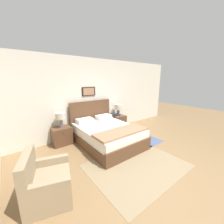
# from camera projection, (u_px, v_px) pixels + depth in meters

# --- Properties ---
(ground_plane) EXTENTS (16.00, 16.00, 0.00)m
(ground_plane) POSITION_uv_depth(u_px,v_px,m) (162.00, 172.00, 2.89)
(ground_plane) COLOR olive
(wall_back) EXTENTS (7.82, 0.09, 2.60)m
(wall_back) POSITION_uv_depth(u_px,v_px,m) (92.00, 97.00, 4.80)
(wall_back) COLOR silver
(wall_back) RESTS_ON ground_plane
(area_rug_main) EXTENTS (2.10, 1.62, 0.01)m
(area_rug_main) POSITION_uv_depth(u_px,v_px,m) (137.00, 166.00, 3.10)
(area_rug_main) COLOR #897556
(area_rug_main) RESTS_ON ground_plane
(area_rug_bedside) EXTENTS (0.75, 1.27, 0.01)m
(area_rug_bedside) POSITION_uv_depth(u_px,v_px,m) (141.00, 137.00, 4.60)
(area_rug_bedside) COLOR #47567F
(area_rug_bedside) RESTS_ON ground_plane
(bed) EXTENTS (1.51, 2.00, 1.19)m
(bed) POSITION_uv_depth(u_px,v_px,m) (107.00, 134.00, 4.13)
(bed) COLOR brown
(bed) RESTS_ON ground_plane
(armchair) EXTENTS (0.85, 0.92, 0.83)m
(armchair) POSITION_uv_depth(u_px,v_px,m) (46.00, 183.00, 2.20)
(armchair) COLOR #998466
(armchair) RESTS_ON ground_plane
(nightstand_near_window) EXTENTS (0.53, 0.43, 0.53)m
(nightstand_near_window) POSITION_uv_depth(u_px,v_px,m) (62.00, 136.00, 4.09)
(nightstand_near_window) COLOR brown
(nightstand_near_window) RESTS_ON ground_plane
(nightstand_by_door) EXTENTS (0.53, 0.43, 0.53)m
(nightstand_by_door) POSITION_uv_depth(u_px,v_px,m) (118.00, 122.00, 5.39)
(nightstand_by_door) COLOR brown
(nightstand_by_door) RESTS_ON ground_plane
(table_lamp_near_window) EXTENTS (0.28, 0.28, 0.44)m
(table_lamp_near_window) POSITION_uv_depth(u_px,v_px,m) (61.00, 117.00, 3.97)
(table_lamp_near_window) COLOR slate
(table_lamp_near_window) RESTS_ON nightstand_near_window
(table_lamp_by_door) EXTENTS (0.28, 0.28, 0.44)m
(table_lamp_by_door) POSITION_uv_depth(u_px,v_px,m) (118.00, 108.00, 5.27)
(table_lamp_by_door) COLOR slate
(table_lamp_by_door) RESTS_ON nightstand_by_door
(book_thick_bottom) EXTENTS (0.18, 0.23, 0.04)m
(book_thick_bottom) POSITION_uv_depth(u_px,v_px,m) (117.00, 116.00, 5.22)
(book_thick_bottom) COLOR beige
(book_thick_bottom) RESTS_ON nightstand_by_door
(book_hardcover_middle) EXTENTS (0.22, 0.21, 0.03)m
(book_hardcover_middle) POSITION_uv_depth(u_px,v_px,m) (117.00, 115.00, 5.21)
(book_hardcover_middle) COLOR #335693
(book_hardcover_middle) RESTS_ON book_thick_bottom
(book_novel_upper) EXTENTS (0.22, 0.27, 0.02)m
(book_novel_upper) POSITION_uv_depth(u_px,v_px,m) (117.00, 115.00, 5.20)
(book_novel_upper) COLOR #232328
(book_novel_upper) RESTS_ON book_hardcover_middle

